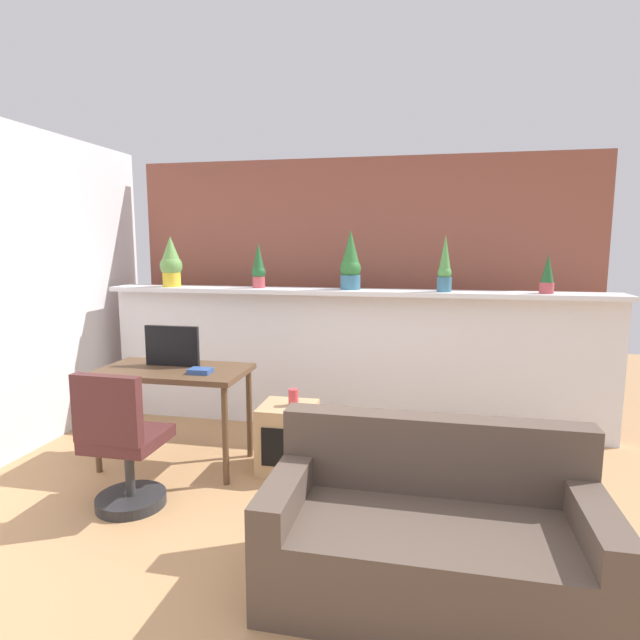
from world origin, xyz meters
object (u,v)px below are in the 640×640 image
at_px(book_on_desk, 200,371).
at_px(couch, 431,537).
at_px(tv_monitor, 172,346).
at_px(side_cube_shelf, 288,438).
at_px(office_chair, 123,451).
at_px(potted_plant_4, 547,275).
at_px(desk, 174,379).
at_px(potted_plant_2, 350,263).
at_px(vase_on_shelf, 293,397).
at_px(potted_plant_3, 445,267).
at_px(potted_plant_1, 258,267).
at_px(potted_plant_0, 171,262).

distance_m(book_on_desk, couch, 1.99).
height_order(tv_monitor, side_cube_shelf, tv_monitor).
bearing_deg(office_chair, potted_plant_4, 32.04).
height_order(office_chair, book_on_desk, office_chair).
height_order(desk, side_cube_shelf, desk).
distance_m(potted_plant_2, tv_monitor, 1.69).
height_order(office_chair, vase_on_shelf, office_chair).
bearing_deg(potted_plant_3, potted_plant_2, 175.86).
bearing_deg(potted_plant_1, side_cube_shelf, -62.02).
xyz_separation_m(potted_plant_1, side_cube_shelf, (0.54, -1.02, -1.21)).
bearing_deg(desk, potted_plant_1, 73.55).
distance_m(potted_plant_1, book_on_desk, 1.37).
height_order(potted_plant_0, tv_monitor, potted_plant_0).
bearing_deg(couch, vase_on_shelf, 129.51).
height_order(tv_monitor, book_on_desk, tv_monitor).
bearing_deg(tv_monitor, potted_plant_4, 18.55).
bearing_deg(book_on_desk, tv_monitor, 149.64).
height_order(potted_plant_0, desk, potted_plant_0).
height_order(potted_plant_0, potted_plant_4, potted_plant_0).
xyz_separation_m(potted_plant_1, potted_plant_3, (1.66, -0.05, 0.02)).
bearing_deg(office_chair, book_on_desk, 67.54).
xyz_separation_m(potted_plant_0, tv_monitor, (0.48, -0.96, -0.60)).
bearing_deg(office_chair, tv_monitor, 93.79).
xyz_separation_m(potted_plant_2, desk, (-1.17, -1.09, -0.84)).
height_order(potted_plant_4, office_chair, potted_plant_4).
bearing_deg(potted_plant_0, couch, -41.91).
height_order(desk, tv_monitor, tv_monitor).
xyz_separation_m(potted_plant_0, potted_plant_3, (2.51, -0.01, -0.02)).
distance_m(tv_monitor, couch, 2.37).
distance_m(potted_plant_3, potted_plant_4, 0.82).
bearing_deg(office_chair, potted_plant_1, 80.11).
relative_size(side_cube_shelf, vase_on_shelf, 4.05).
height_order(potted_plant_1, potted_plant_2, potted_plant_2).
bearing_deg(office_chair, potted_plant_2, 57.17).
xyz_separation_m(potted_plant_1, office_chair, (-0.31, -1.80, -1.07)).
bearing_deg(potted_plant_3, book_on_desk, -146.69).
distance_m(potted_plant_4, tv_monitor, 3.04).
distance_m(potted_plant_1, potted_plant_4, 2.48).
relative_size(tv_monitor, couch, 0.27).
distance_m(vase_on_shelf, couch, 1.58).
relative_size(potted_plant_1, potted_plant_3, 0.86).
bearing_deg(potted_plant_1, potted_plant_0, -177.35).
bearing_deg(potted_plant_1, potted_plant_3, -1.79).
xyz_separation_m(potted_plant_0, couch, (2.42, -2.18, -1.22)).
xyz_separation_m(potted_plant_3, desk, (-1.98, -1.03, -0.81)).
xyz_separation_m(potted_plant_0, office_chair, (0.53, -1.76, -1.11)).
relative_size(side_cube_shelf, book_on_desk, 3.15).
bearing_deg(potted_plant_2, book_on_desk, -127.41).
height_order(potted_plant_2, desk, potted_plant_2).
height_order(potted_plant_4, couch, potted_plant_4).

